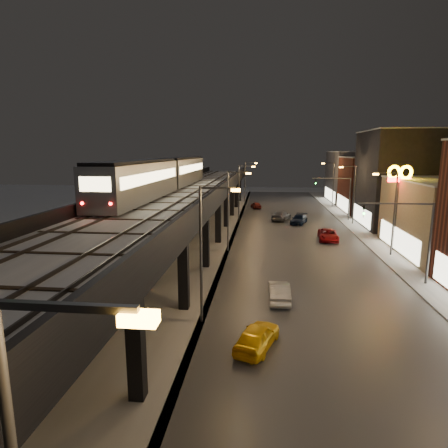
{
  "coord_description": "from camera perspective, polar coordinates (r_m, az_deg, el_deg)",
  "views": [
    {
      "loc": [
        3.22,
        -9.77,
        11.09
      ],
      "look_at": [
        -0.13,
        21.48,
        5.0
      ],
      "focal_mm": 30.0,
      "sensor_mm": 36.0,
      "label": 1
    }
  ],
  "objects": [
    {
      "name": "car_near_white",
      "position": [
        28.89,
        8.39,
        -10.22
      ],
      "size": [
        1.59,
        4.33,
        1.41
      ],
      "primitive_type": "imported",
      "rotation": [
        0.0,
        0.0,
        3.16
      ],
      "color": "#95979B",
      "rests_on": "ground"
    },
    {
      "name": "traffic_light_rig_b",
      "position": [
        63.39,
        17.61,
        4.49
      ],
      "size": [
        6.1,
        0.34,
        7.0
      ],
      "color": "#38383A",
      "rests_on": "ground"
    },
    {
      "name": "subway_train",
      "position": [
        45.23,
        -8.99,
        7.5
      ],
      "size": [
        3.09,
        37.4,
        3.7
      ],
      "color": "gray",
      "rests_on": "viaduct_trackbed"
    },
    {
      "name": "streetlight_left_1",
      "position": [
        23.79,
        -2.9,
        -3.3
      ],
      "size": [
        2.57,
        0.28,
        9.0
      ],
      "color": "#38383A",
      "rests_on": "ground"
    },
    {
      "name": "car_onc_dark",
      "position": [
        48.99,
        15.59,
        -1.68
      ],
      "size": [
        2.71,
        5.24,
        1.41
      ],
      "primitive_type": "imported",
      "rotation": [
        0.0,
        0.0,
        -0.07
      ],
      "color": "maroon",
      "rests_on": "ground"
    },
    {
      "name": "car_mid_dark",
      "position": [
        61.78,
        8.7,
        1.22
      ],
      "size": [
        3.79,
        5.67,
        1.53
      ],
      "primitive_type": "imported",
      "rotation": [
        0.0,
        0.0,
        2.8
      ],
      "color": "slate",
      "rests_on": "ground"
    },
    {
      "name": "building_e",
      "position": [
        74.96,
        22.29,
        5.55
      ],
      "size": [
        12.2,
        12.2,
        10.16
      ],
      "color": "#532017",
      "rests_on": "ground"
    },
    {
      "name": "car_taxi",
      "position": [
        22.32,
        5.08,
        -16.8
      ],
      "size": [
        2.92,
        4.49,
        1.42
      ],
      "primitive_type": "imported",
      "rotation": [
        0.0,
        0.0,
        2.82
      ],
      "color": "yellow",
      "rests_on": "ground"
    },
    {
      "name": "streetlight_right_2",
      "position": [
        43.35,
        24.22,
        2.24
      ],
      "size": [
        2.56,
        0.28,
        9.0
      ],
      "color": "#38383A",
      "rests_on": "ground"
    },
    {
      "name": "elevated_viaduct",
      "position": [
        42.97,
        -6.34,
        3.58
      ],
      "size": [
        9.0,
        100.0,
        6.3
      ],
      "color": "black",
      "rests_on": "ground"
    },
    {
      "name": "sign_mcdonalds",
      "position": [
        45.6,
        25.14,
        5.79
      ],
      "size": [
        2.86,
        0.76,
        9.65
      ],
      "color": "#38383A",
      "rests_on": "ground"
    },
    {
      "name": "car_far_white",
      "position": [
        74.19,
        4.9,
        2.83
      ],
      "size": [
        2.43,
        4.01,
        1.28
      ],
      "primitive_type": "imported",
      "rotation": [
        0.0,
        0.0,
        3.4
      ],
      "color": "maroon",
      "rests_on": "ground"
    },
    {
      "name": "traffic_light_rig_a",
      "position": [
        34.81,
        27.23,
        -1.18
      ],
      "size": [
        6.1,
        0.34,
        7.0
      ],
      "color": "#38383A",
      "rests_on": "ground"
    },
    {
      "name": "building_d",
      "position": [
        61.52,
        25.99,
        6.13
      ],
      "size": [
        12.2,
        13.2,
        14.16
      ],
      "color": "black",
      "rests_on": "ground"
    },
    {
      "name": "streetlight_left_3",
      "position": [
        59.17,
        2.56,
        5.28
      ],
      "size": [
        2.57,
        0.28,
        9.0
      ],
      "color": "#38383A",
      "rests_on": "ground"
    },
    {
      "name": "viaduct_parapet_far",
      "position": [
        44.12,
        -11.88,
        5.22
      ],
      "size": [
        0.3,
        100.0,
        1.1
      ],
      "primitive_type": "cube",
      "color": "black",
      "rests_on": "elevated_viaduct"
    },
    {
      "name": "streetlight_right_4",
      "position": [
        78.17,
        16.14,
        6.25
      ],
      "size": [
        2.56,
        0.28,
        9.0
      ],
      "color": "#38383A",
      "rests_on": "ground"
    },
    {
      "name": "streetlight_right_3",
      "position": [
        60.59,
        19.03,
        4.83
      ],
      "size": [
        2.56,
        0.28,
        9.0
      ],
      "color": "#38383A",
      "rests_on": "ground"
    },
    {
      "name": "viaduct_trackbed",
      "position": [
        43.01,
        -6.34,
        4.62
      ],
      "size": [
        8.4,
        100.0,
        0.32
      ],
      "color": "#B2B7C1",
      "rests_on": "elevated_viaduct"
    },
    {
      "name": "road_surface",
      "position": [
        46.31,
        11.25,
        -3.06
      ],
      "size": [
        17.0,
        120.0,
        0.06
      ],
      "primitive_type": "cube",
      "color": "#46474D",
      "rests_on": "ground"
    },
    {
      "name": "sidewalk_right",
      "position": [
        48.27,
        23.17,
        -3.13
      ],
      "size": [
        4.0,
        120.0,
        0.14
      ],
      "primitive_type": "cube",
      "color": "#9FA1A8",
      "rests_on": "ground"
    },
    {
      "name": "building_f",
      "position": [
        88.42,
        19.83,
        6.75
      ],
      "size": [
        12.2,
        16.2,
        11.16
      ],
      "color": "#43444B",
      "rests_on": "ground"
    },
    {
      "name": "car_onc_white",
      "position": [
        59.27,
        11.33,
        0.66
      ],
      "size": [
        3.34,
        5.2,
        1.4
      ],
      "primitive_type": "imported",
      "rotation": [
        0.0,
        0.0,
        -0.31
      ],
      "color": "black",
      "rests_on": "ground"
    },
    {
      "name": "streetlight_left_2",
      "position": [
        41.35,
        0.99,
        2.83
      ],
      "size": [
        2.57,
        0.28,
        9.0
      ],
      "color": "#38383A",
      "rests_on": "ground"
    },
    {
      "name": "streetlight_left_4",
      "position": [
        77.08,
        3.4,
        6.59
      ],
      "size": [
        2.57,
        0.28,
        9.0
      ],
      "color": "#38383A",
      "rests_on": "ground"
    },
    {
      "name": "under_viaduct_pavement",
      "position": [
        47.03,
        -5.38,
        -2.68
      ],
      "size": [
        11.0,
        120.0,
        0.06
      ],
      "primitive_type": "cube",
      "color": "#9FA1A8",
      "rests_on": "ground"
    },
    {
      "name": "viaduct_parapet_streetside",
      "position": [
        42.27,
        -0.54,
        5.21
      ],
      "size": [
        0.3,
        100.0,
        1.1
      ],
      "primitive_type": "cube",
      "color": "black",
      "rests_on": "elevated_viaduct"
    }
  ]
}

